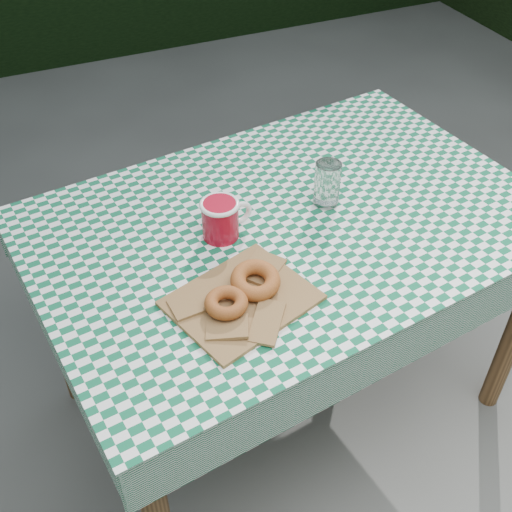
{
  "coord_description": "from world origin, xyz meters",
  "views": [
    {
      "loc": [
        -0.41,
        -1.1,
        1.76
      ],
      "look_at": [
        0.02,
        -0.1,
        0.79
      ],
      "focal_mm": 44.26,
      "sensor_mm": 36.0,
      "label": 1
    }
  ],
  "objects_px": {
    "paper_bag": "(242,299)",
    "drinking_glass": "(327,184)",
    "table": "(286,320)",
    "coffee_mug": "(220,220)"
  },
  "relations": [
    {
      "from": "paper_bag",
      "to": "drinking_glass",
      "type": "height_order",
      "value": "drinking_glass"
    },
    {
      "from": "table",
      "to": "coffee_mug",
      "type": "bearing_deg",
      "value": 169.76
    },
    {
      "from": "paper_bag",
      "to": "drinking_glass",
      "type": "bearing_deg",
      "value": 35.82
    },
    {
      "from": "coffee_mug",
      "to": "drinking_glass",
      "type": "bearing_deg",
      "value": -3.59
    },
    {
      "from": "table",
      "to": "coffee_mug",
      "type": "height_order",
      "value": "coffee_mug"
    },
    {
      "from": "table",
      "to": "paper_bag",
      "type": "xyz_separation_m",
      "value": [
        -0.23,
        -0.22,
        0.39
      ]
    },
    {
      "from": "drinking_glass",
      "to": "table",
      "type": "bearing_deg",
      "value": -168.03
    },
    {
      "from": "table",
      "to": "paper_bag",
      "type": "relative_size",
      "value": 4.31
    },
    {
      "from": "paper_bag",
      "to": "coffee_mug",
      "type": "xyz_separation_m",
      "value": [
        0.04,
        0.23,
        0.04
      ]
    },
    {
      "from": "paper_bag",
      "to": "coffee_mug",
      "type": "distance_m",
      "value": 0.24
    }
  ]
}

